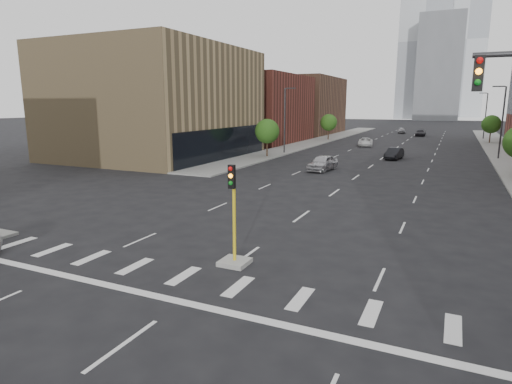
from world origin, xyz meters
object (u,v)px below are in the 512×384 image
Objects in this scene: car_mid_right at (394,153)px; car_deep_right at (421,133)px; car_far_left at (365,142)px; car_distant at (402,130)px; car_near_left at (322,163)px; median_traffic_signal at (234,243)px.

car_mid_right reaches higher than car_deep_right.
car_far_left is at bearing -102.97° from car_deep_right.
car_far_left is 1.19× the size of car_distant.
car_deep_right is at bearing 97.17° from car_mid_right.
car_near_left reaches higher than car_far_left.
car_mid_right is at bearing 87.90° from median_traffic_signal.
car_near_left is at bearing 98.40° from median_traffic_signal.
car_deep_right is (0.00, 43.80, -0.03)m from car_mid_right.
car_near_left is at bearing -95.25° from car_deep_right.
car_near_left reaches higher than car_distant.
car_mid_right is 43.80m from car_deep_right.
car_mid_right is 0.88× the size of car_far_left.
car_deep_right is 1.14× the size of car_distant.
median_traffic_signal reaches higher than car_far_left.
car_near_left is 29.06m from car_far_left.
car_near_left is 0.98× the size of car_far_left.
median_traffic_signal is at bearing -74.50° from car_near_left.
car_mid_right is 52.05m from car_distant.
median_traffic_signal is 0.89× the size of car_far_left.
car_deep_right is (6.61, 27.85, 0.00)m from car_far_left.
median_traffic_signal is 1.06× the size of car_distant.
car_far_left is (-5.11, 56.82, -0.29)m from median_traffic_signal.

